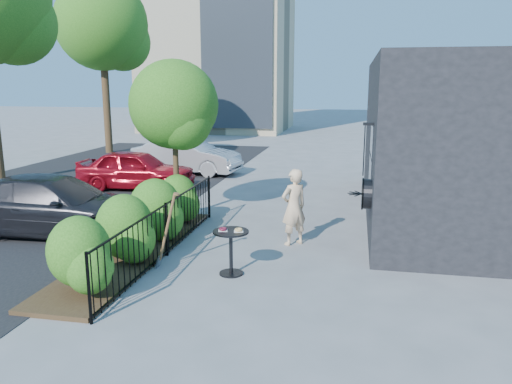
% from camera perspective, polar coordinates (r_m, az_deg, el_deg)
% --- Properties ---
extents(ground, '(120.00, 120.00, 0.00)m').
position_cam_1_polar(ground, '(9.89, -1.89, -7.83)').
color(ground, gray).
rests_on(ground, ground).
extents(shop_building, '(6.22, 9.00, 4.00)m').
position_cam_1_polar(shop_building, '(14.02, 25.22, 5.38)').
color(shop_building, black).
rests_on(shop_building, ground).
extents(fence, '(0.05, 6.05, 1.10)m').
position_cam_1_polar(fence, '(10.15, -10.21, -4.17)').
color(fence, black).
rests_on(fence, ground).
extents(planting_bed, '(1.30, 6.00, 0.08)m').
position_cam_1_polar(planting_bed, '(10.57, -13.66, -6.61)').
color(planting_bed, '#382616').
rests_on(planting_bed, ground).
extents(shrubs, '(1.10, 5.60, 1.24)m').
position_cam_1_polar(shrubs, '(10.43, -13.12, -3.06)').
color(shrubs, '#266116').
rests_on(shrubs, ground).
extents(patio_tree, '(2.20, 2.20, 3.94)m').
position_cam_1_polar(patio_tree, '(12.60, -9.14, 9.22)').
color(patio_tree, '#3F2B19').
rests_on(patio_tree, ground).
extents(street, '(9.00, 30.00, 0.01)m').
position_cam_1_polar(street, '(15.49, -25.23, -1.58)').
color(street, black).
rests_on(street, ground).
extents(street_tree_far, '(4.40, 4.40, 8.28)m').
position_cam_1_polar(street_tree_far, '(26.10, -17.12, 17.29)').
color(street_tree_far, '#3F2B19').
rests_on(street_tree_far, ground).
extents(cafe_table, '(0.65, 0.65, 0.88)m').
position_cam_1_polar(cafe_table, '(9.04, -2.88, -6.00)').
color(cafe_table, black).
rests_on(cafe_table, ground).
extents(woman, '(0.72, 0.70, 1.66)m').
position_cam_1_polar(woman, '(10.65, 4.35, -1.74)').
color(woman, beige).
rests_on(woman, ground).
extents(shovel, '(0.51, 0.19, 1.50)m').
position_cam_1_polar(shovel, '(9.46, -10.30, -4.78)').
color(shovel, brown).
rests_on(shovel, ground).
extents(car_red, '(3.89, 1.75, 1.30)m').
position_cam_1_polar(car_red, '(16.81, -13.51, 2.52)').
color(car_red, '#A90E1C').
rests_on(car_red, ground).
extents(car_silver, '(4.31, 2.00, 1.37)m').
position_cam_1_polar(car_silver, '(19.44, -7.87, 4.12)').
color(car_silver, '#AEAEB3').
rests_on(car_silver, ground).
extents(car_darkgrey, '(4.75, 2.21, 1.34)m').
position_cam_1_polar(car_darkgrey, '(12.34, -22.04, -1.41)').
color(car_darkgrey, black).
rests_on(car_darkgrey, ground).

